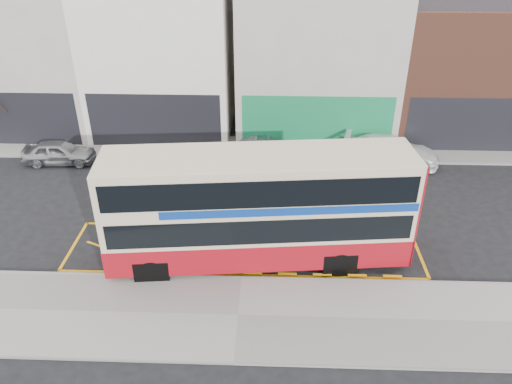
{
  "coord_description": "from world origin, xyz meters",
  "views": [
    {
      "loc": [
        1.05,
        -14.7,
        12.13
      ],
      "look_at": [
        0.45,
        2.0,
        2.44
      ],
      "focal_mm": 35.0,
      "sensor_mm": 36.0,
      "label": 1
    }
  ],
  "objects_px": {
    "bus_stop_post": "(146,233)",
    "car_silver": "(59,152)",
    "car_grey": "(269,153)",
    "street_tree_right": "(341,82)",
    "double_decker_bus": "(259,208)",
    "car_white": "(391,151)"
  },
  "relations": [
    {
      "from": "car_grey",
      "to": "bus_stop_post",
      "type": "bearing_deg",
      "value": 152.68
    },
    {
      "from": "double_decker_bus",
      "to": "street_tree_right",
      "type": "relative_size",
      "value": 2.14
    },
    {
      "from": "car_silver",
      "to": "car_white",
      "type": "bearing_deg",
      "value": -91.01
    },
    {
      "from": "car_grey",
      "to": "street_tree_right",
      "type": "bearing_deg",
      "value": -55.06
    },
    {
      "from": "double_decker_bus",
      "to": "street_tree_right",
      "type": "xyz_separation_m",
      "value": [
        4.14,
        11.16,
        1.29
      ]
    },
    {
      "from": "double_decker_bus",
      "to": "car_grey",
      "type": "bearing_deg",
      "value": 82.27
    },
    {
      "from": "bus_stop_post",
      "to": "street_tree_right",
      "type": "bearing_deg",
      "value": 50.2
    },
    {
      "from": "double_decker_bus",
      "to": "car_white",
      "type": "relative_size",
      "value": 2.29
    },
    {
      "from": "bus_stop_post",
      "to": "car_grey",
      "type": "xyz_separation_m",
      "value": [
        4.24,
        9.49,
        -1.39
      ]
    },
    {
      "from": "bus_stop_post",
      "to": "car_white",
      "type": "distance_m",
      "value": 14.7
    },
    {
      "from": "double_decker_bus",
      "to": "bus_stop_post",
      "type": "relative_size",
      "value": 3.52
    },
    {
      "from": "bus_stop_post",
      "to": "street_tree_right",
      "type": "height_order",
      "value": "street_tree_right"
    },
    {
      "from": "car_white",
      "to": "street_tree_right",
      "type": "height_order",
      "value": "street_tree_right"
    },
    {
      "from": "car_white",
      "to": "double_decker_bus",
      "type": "bearing_deg",
      "value": 153.15
    },
    {
      "from": "bus_stop_post",
      "to": "car_silver",
      "type": "relative_size",
      "value": 0.87
    },
    {
      "from": "car_grey",
      "to": "double_decker_bus",
      "type": "bearing_deg",
      "value": 174.8
    },
    {
      "from": "bus_stop_post",
      "to": "car_silver",
      "type": "xyz_separation_m",
      "value": [
        -6.97,
        9.34,
        -1.45
      ]
    },
    {
      "from": "bus_stop_post",
      "to": "car_silver",
      "type": "distance_m",
      "value": 11.74
    },
    {
      "from": "bus_stop_post",
      "to": "car_white",
      "type": "relative_size",
      "value": 0.65
    },
    {
      "from": "double_decker_bus",
      "to": "car_white",
      "type": "distance_m",
      "value": 11.06
    },
    {
      "from": "car_white",
      "to": "street_tree_right",
      "type": "xyz_separation_m",
      "value": [
        -2.62,
        2.56,
        2.93
      ]
    },
    {
      "from": "car_white",
      "to": "street_tree_right",
      "type": "distance_m",
      "value": 4.69
    }
  ]
}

